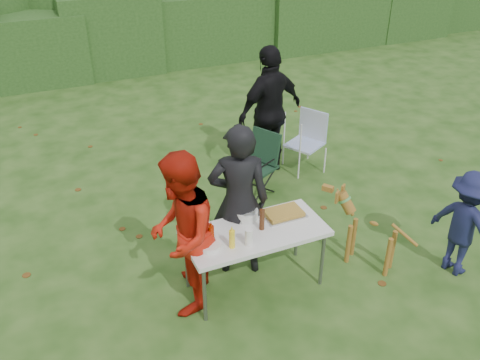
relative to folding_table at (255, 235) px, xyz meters
name	(u,v)px	position (x,y,z in m)	size (l,w,h in m)	color
ground	(256,270)	(0.13, 0.21, -0.69)	(80.00, 80.00, 0.00)	#1E4211
hedge_row	(109,35)	(0.13, 8.21, 0.16)	(22.00, 1.40, 1.70)	#23471C
folding_table	(255,235)	(0.00, 0.00, 0.00)	(1.50, 0.70, 0.74)	silver
person_cook	(239,202)	(-0.03, 0.35, 0.22)	(0.66, 0.43, 1.82)	black
person_red_jacket	(182,235)	(-0.78, 0.05, 0.19)	(0.86, 0.67, 1.76)	#B51A0B
person_black_puffy	(270,111)	(1.33, 2.31, 0.29)	(1.15, 0.48, 1.96)	black
child	(465,224)	(2.24, -0.69, -0.05)	(0.82, 0.47, 1.27)	#171A41
dog	(372,234)	(1.37, -0.22, -0.24)	(0.93, 0.37, 0.88)	olive
camping_chair	(256,165)	(0.86, 1.79, -0.24)	(0.56, 0.56, 0.90)	#163220
lawn_chair	(305,142)	(1.85, 2.13, -0.23)	(0.54, 0.54, 0.91)	#587CD0
food_tray	(284,215)	(0.41, 0.13, 0.06)	(0.45, 0.30, 0.02)	#B7B7BA
focaccia_bread	(284,212)	(0.41, 0.13, 0.09)	(0.40, 0.26, 0.04)	#AE8531
mustard_bottle	(232,239)	(-0.33, -0.16, 0.15)	(0.06, 0.06, 0.20)	yellow
ketchup_bottle	(211,235)	(-0.50, -0.03, 0.16)	(0.06, 0.06, 0.22)	#9F1E01
beer_bottle	(262,219)	(0.08, 0.00, 0.17)	(0.06, 0.06, 0.24)	#47230F
paper_towel_roll	(203,223)	(-0.50, 0.18, 0.18)	(0.12, 0.12, 0.26)	white
cup_stack	(249,237)	(-0.16, -0.19, 0.14)	(0.08, 0.08, 0.18)	white
pasta_bowl	(246,214)	(0.01, 0.25, 0.10)	(0.26, 0.26, 0.10)	silver
plate_stack	(209,246)	(-0.54, -0.07, 0.08)	(0.24, 0.24, 0.05)	white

